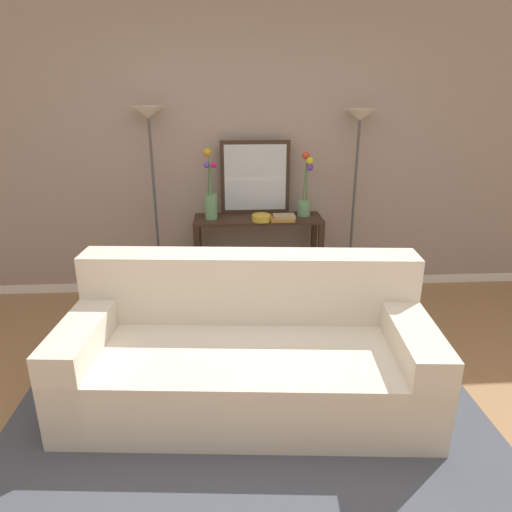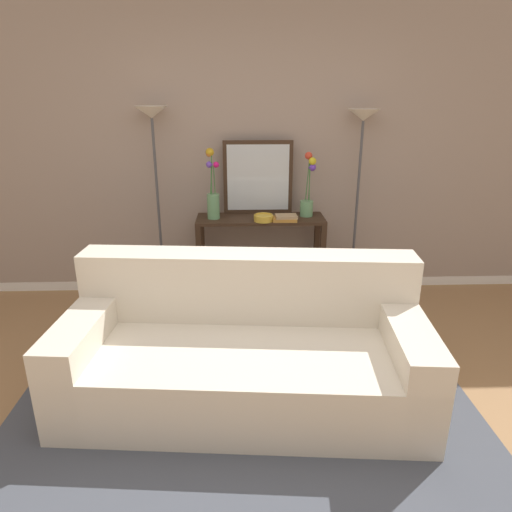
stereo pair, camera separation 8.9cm
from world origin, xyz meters
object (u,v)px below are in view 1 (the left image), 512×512
at_px(couch, 248,353).
at_px(vase_tall_flowers, 210,194).
at_px(console_table, 258,244).
at_px(floor_lamp_left, 151,152).
at_px(book_row_under_console, 229,294).
at_px(wall_mirror, 255,178).
at_px(book_stack, 283,218).
at_px(fruit_bowl, 262,218).
at_px(vase_short_flowers, 305,193).
at_px(floor_lamp_right, 357,152).

height_order(couch, vase_tall_flowers, vase_tall_flowers).
xyz_separation_m(console_table, floor_lamp_left, (-0.92, 0.08, 0.83)).
relative_size(console_table, book_row_under_console, 2.93).
height_order(vase_tall_flowers, book_row_under_console, vase_tall_flowers).
distance_m(couch, wall_mirror, 1.83).
height_order(floor_lamp_left, wall_mirror, floor_lamp_left).
bearing_deg(console_table, book_stack, -29.33).
relative_size(fruit_bowl, book_row_under_console, 0.44).
bearing_deg(vase_tall_flowers, book_stack, -9.56).
height_order(vase_short_flowers, book_row_under_console, vase_short_flowers).
xyz_separation_m(console_table, vase_tall_flowers, (-0.42, -0.01, 0.48)).
distance_m(wall_mirror, book_row_under_console, 1.12).
bearing_deg(floor_lamp_left, wall_mirror, 4.74).
distance_m(couch, floor_lamp_right, 2.15).
bearing_deg(floor_lamp_right, couch, -124.27).
distance_m(console_table, book_stack, 0.37).
distance_m(floor_lamp_left, book_row_under_console, 1.48).
bearing_deg(fruit_bowl, floor_lamp_left, 168.02).
relative_size(wall_mirror, fruit_bowl, 3.87).
relative_size(wall_mirror, vase_short_flowers, 1.16).
xyz_separation_m(couch, floor_lamp_left, (-0.76, 1.55, 1.08)).
height_order(floor_lamp_right, vase_short_flowers, floor_lamp_right).
height_order(couch, console_table, couch).
bearing_deg(vase_tall_flowers, vase_short_flowers, 3.57).
distance_m(vase_tall_flowers, book_stack, 0.67).
height_order(wall_mirror, book_stack, wall_mirror).
bearing_deg(floor_lamp_left, floor_lamp_right, -0.00).
distance_m(vase_short_flowers, book_stack, 0.32).
relative_size(floor_lamp_left, fruit_bowl, 10.28).
height_order(console_table, floor_lamp_right, floor_lamp_right).
xyz_separation_m(console_table, floor_lamp_right, (0.89, 0.08, 0.81)).
bearing_deg(floor_lamp_left, fruit_bowl, -11.98).
distance_m(couch, book_row_under_console, 1.49).
distance_m(floor_lamp_right, wall_mirror, 0.94).
relative_size(floor_lamp_left, book_stack, 8.16).
bearing_deg(wall_mirror, console_table, -84.06).
xyz_separation_m(couch, vase_short_flowers, (0.59, 1.50, 0.70)).
relative_size(floor_lamp_left, vase_tall_flowers, 2.86).
xyz_separation_m(couch, book_stack, (0.38, 1.34, 0.52)).
xyz_separation_m(wall_mirror, fruit_bowl, (0.04, -0.27, -0.30)).
relative_size(floor_lamp_left, wall_mirror, 2.66).
distance_m(console_table, floor_lamp_left, 1.24).
xyz_separation_m(floor_lamp_left, vase_short_flowers, (1.35, -0.04, -0.37)).
distance_m(book_stack, book_row_under_console, 0.92).
distance_m(fruit_bowl, book_row_under_console, 0.84).
relative_size(console_table, book_stack, 5.32).
relative_size(vase_tall_flowers, vase_short_flowers, 1.08).
bearing_deg(fruit_bowl, book_stack, -0.38).
distance_m(floor_lamp_left, vase_tall_flowers, 0.62).
bearing_deg(book_stack, vase_short_flowers, 36.80).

